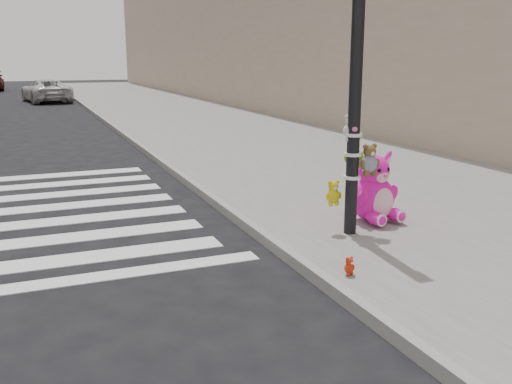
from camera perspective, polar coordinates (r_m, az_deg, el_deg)
name	(u,v)px	position (r m, az deg, el deg)	size (l,w,h in m)	color
ground	(200,339)	(5.17, -5.63, -14.40)	(120.00, 120.00, 0.00)	black
sidewalk_near	(269,143)	(15.87, 1.34, 4.90)	(7.00, 80.00, 0.14)	slate
curb_edge	(145,151)	(14.85, -10.99, 4.07)	(0.12, 80.00, 0.15)	gray
signal_pole	(356,107)	(7.36, 9.94, 8.33)	(0.68, 0.50, 4.00)	black
pink_bunny	(374,193)	(8.15, 11.74, -0.07)	(0.71, 0.80, 1.00)	#FF15B9
red_teddy	(349,266)	(6.16, 9.30, -7.32)	(0.14, 0.10, 0.21)	red
car_white_near	(46,91)	(33.51, -20.25, 9.49)	(2.05, 4.45, 1.24)	silver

